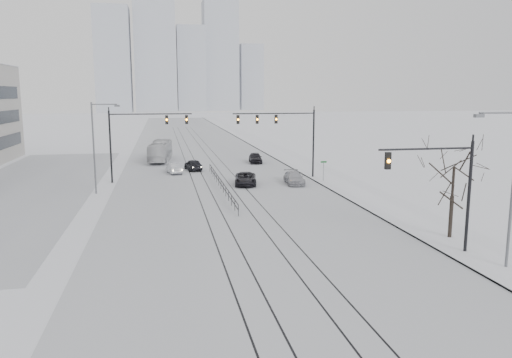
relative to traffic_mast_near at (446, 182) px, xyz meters
name	(u,v)px	position (x,y,z in m)	size (l,w,h in m)	color
ground	(298,310)	(-10.79, -6.00, -4.56)	(500.00, 500.00, 0.00)	white
road	(199,155)	(-10.79, 54.00, -4.55)	(22.00, 260.00, 0.02)	silver
sidewalk_east	(280,153)	(2.71, 54.00, -4.48)	(5.00, 260.00, 0.16)	white
curb	(266,153)	(0.26, 54.00, -4.50)	(0.10, 260.00, 0.12)	gray
parking_strip	(29,187)	(-30.79, 29.00, -4.55)	(14.00, 60.00, 0.03)	silver
tram_rails	(211,174)	(-10.79, 34.00, -4.54)	(5.30, 180.00, 0.01)	black
skyline	(179,57)	(-5.77, 267.63, 26.08)	(96.00, 48.00, 72.00)	#A9AEB9
traffic_mast_near	(446,182)	(0.00, 0.00, 0.00)	(6.10, 0.37, 7.00)	black
traffic_mast_ne	(286,129)	(-2.64, 29.00, 1.20)	(9.60, 0.37, 8.00)	black
traffic_mast_nw	(138,133)	(-19.31, 30.00, 1.01)	(9.10, 0.37, 8.00)	black
street_light_east	(509,179)	(1.91, -3.00, 0.65)	(2.73, 0.25, 9.00)	#595B60
street_light_west	(97,141)	(-22.99, 24.00, 0.65)	(2.73, 0.25, 9.00)	#595B60
bare_tree	(454,174)	(2.41, 3.00, -0.07)	(4.40, 4.40, 6.10)	black
median_fence	(221,184)	(-10.79, 24.00, -4.04)	(0.06, 24.00, 1.00)	black
street_sign	(323,168)	(1.01, 26.00, -2.96)	(0.70, 0.06, 2.40)	#595B60
sedan_sb_inner	(193,165)	(-12.79, 37.61, -3.84)	(1.70, 4.22, 1.44)	black
sedan_sb_outer	(174,168)	(-15.29, 35.48, -3.89)	(1.43, 4.09, 1.35)	silver
sedan_nb_front	(246,179)	(-7.87, 25.88, -3.89)	(2.24, 4.87, 1.35)	black
sedan_nb_right	(294,178)	(-2.51, 25.48, -3.89)	(1.88, 4.61, 1.34)	#AFB0B7
sedan_nb_far	(255,158)	(-3.55, 43.07, -3.83)	(1.74, 4.32, 1.47)	black
box_truck	(160,151)	(-16.95, 47.62, -3.08)	(2.48, 10.61, 2.96)	silver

